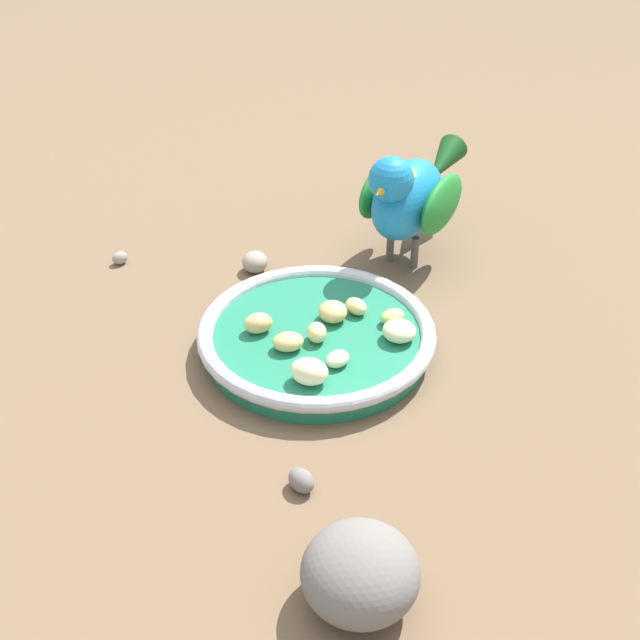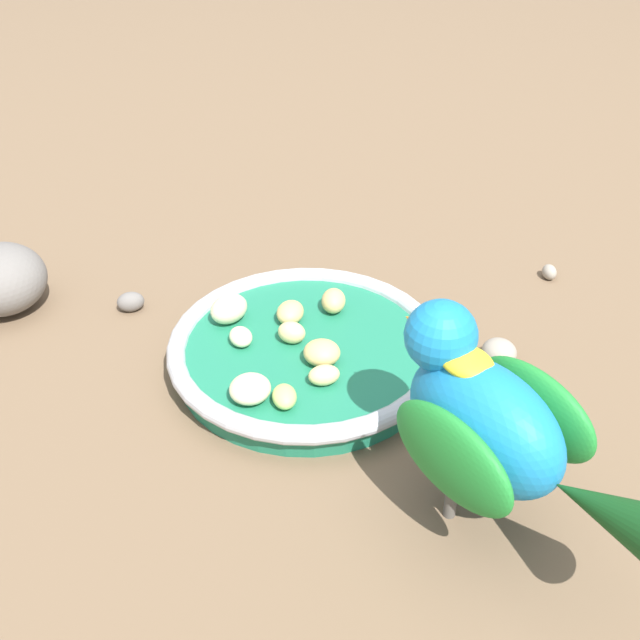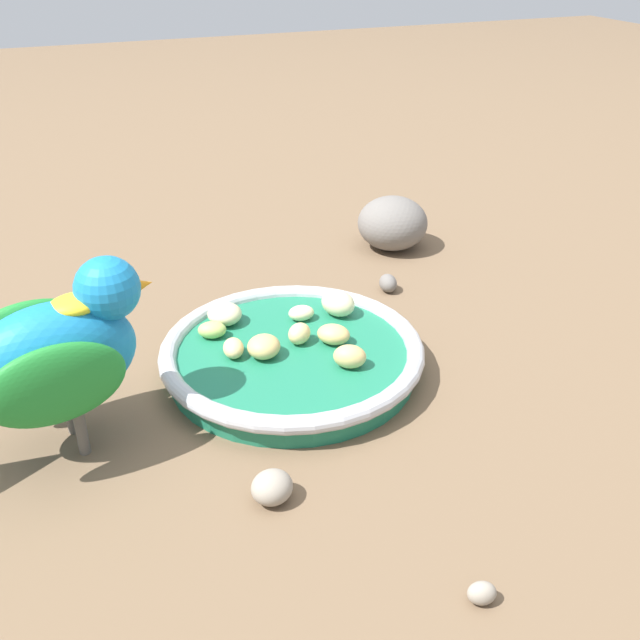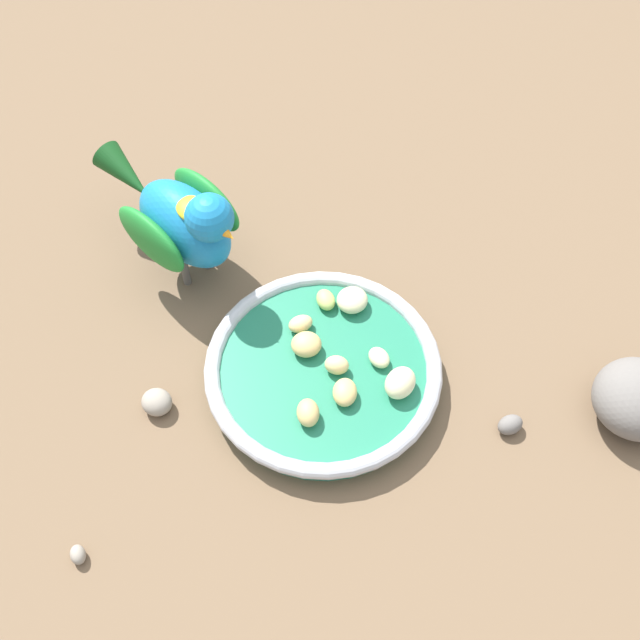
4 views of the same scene
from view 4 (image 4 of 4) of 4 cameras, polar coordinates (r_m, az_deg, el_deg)
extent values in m
plane|color=brown|center=(0.80, 0.48, -3.70)|extent=(4.00, 4.00, 0.00)
cylinder|color=#1E7251|center=(0.78, 0.23, -3.92)|extent=(0.22, 0.22, 0.02)
torus|color=#B7BABF|center=(0.77, 0.23, -3.49)|extent=(0.24, 0.24, 0.02)
ellipsoid|color=tan|center=(0.77, -1.01, -1.80)|extent=(0.04, 0.04, 0.02)
ellipsoid|color=#E5C67F|center=(0.76, 1.43, -3.20)|extent=(0.03, 0.03, 0.02)
ellipsoid|color=tan|center=(0.75, 1.83, -5.32)|extent=(0.04, 0.04, 0.02)
ellipsoid|color=#E5C67F|center=(0.79, -1.22, -0.15)|extent=(0.03, 0.02, 0.02)
ellipsoid|color=tan|center=(0.73, -0.88, -6.81)|extent=(0.03, 0.04, 0.02)
ellipsoid|color=beige|center=(0.80, 2.38, 1.47)|extent=(0.04, 0.04, 0.02)
ellipsoid|color=#B2CC66|center=(0.81, 0.42, 1.49)|extent=(0.03, 0.03, 0.02)
ellipsoid|color=beige|center=(0.77, 4.35, -2.77)|extent=(0.02, 0.03, 0.01)
ellipsoid|color=beige|center=(0.75, 5.90, -4.60)|extent=(0.04, 0.04, 0.02)
cylinder|color=#59544C|center=(0.87, -8.30, 4.71)|extent=(0.01, 0.01, 0.04)
cylinder|color=#59544C|center=(0.86, -9.84, 3.52)|extent=(0.01, 0.01, 0.04)
ellipsoid|color=#197AB7|center=(0.82, -9.88, 6.98)|extent=(0.09, 0.13, 0.08)
ellipsoid|color=#1E7F2D|center=(0.84, -8.33, 8.72)|extent=(0.04, 0.10, 0.06)
ellipsoid|color=#1E7F2D|center=(0.81, -12.29, 5.81)|extent=(0.04, 0.10, 0.06)
cone|color=#144719|center=(0.87, -13.94, 10.24)|extent=(0.05, 0.08, 0.05)
sphere|color=#197AB7|center=(0.76, -8.12, 7.43)|extent=(0.06, 0.06, 0.05)
cone|color=orange|center=(0.75, -6.92, 6.36)|extent=(0.02, 0.02, 0.02)
ellipsoid|color=yellow|center=(0.78, -9.26, 8.02)|extent=(0.04, 0.04, 0.01)
ellipsoid|color=slate|center=(0.80, 22.26, -5.37)|extent=(0.12, 0.12, 0.06)
ellipsoid|color=gray|center=(0.78, -11.88, -5.91)|extent=(0.04, 0.04, 0.02)
ellipsoid|color=gray|center=(0.74, -17.33, -16.10)|extent=(0.02, 0.02, 0.02)
ellipsoid|color=slate|center=(0.78, 13.77, -7.47)|extent=(0.03, 0.02, 0.02)
camera|label=1|loc=(0.74, 69.71, 8.29)|focal=49.54mm
camera|label=2|loc=(0.96, -7.72, 39.97)|focal=44.49mm
camera|label=3|loc=(0.66, -53.14, 0.97)|focal=40.95mm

